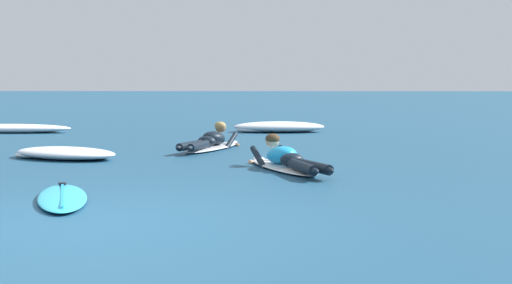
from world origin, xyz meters
TOP-DOWN VIEW (x-y plane):
  - ground_plane at (0.00, 10.00)m, footprint 120.00×120.00m
  - surfer_near at (1.88, 4.15)m, footprint 1.32×2.63m
  - surfer_far at (0.50, 7.30)m, footprint 1.13×2.59m
  - drifting_surfboard at (-0.55, 1.29)m, footprint 1.06×2.10m
  - whitewater_mid_left at (1.74, 11.99)m, footprint 2.26×1.15m
  - whitewater_mid_right at (-1.72, 5.58)m, footprint 2.12×1.66m
  - whitewater_far_band at (-4.80, 11.47)m, footprint 3.09×0.91m

SIDE VIEW (x-z plane):
  - ground_plane at x=0.00m, z-range 0.00..0.00m
  - drifting_surfboard at x=-0.55m, z-range -0.05..0.11m
  - whitewater_mid_right at x=-1.72m, z-range -0.01..0.19m
  - whitewater_far_band at x=-4.80m, z-range -0.01..0.21m
  - whitewater_mid_left at x=1.74m, z-range -0.01..0.25m
  - surfer_far at x=0.50m, z-range -0.13..0.41m
  - surfer_near at x=1.88m, z-range -0.13..0.41m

